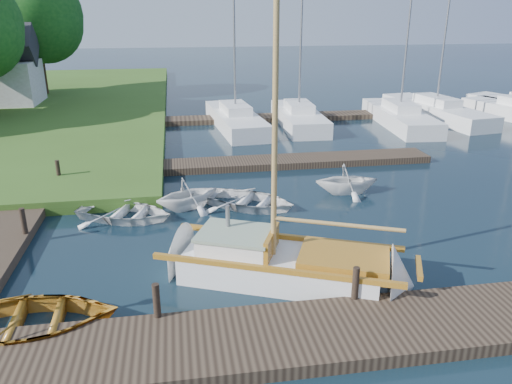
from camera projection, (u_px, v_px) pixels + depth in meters
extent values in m
plane|color=black|center=(256.00, 227.00, 16.09)|extent=(160.00, 160.00, 0.00)
cube|color=black|center=(302.00, 336.00, 10.49)|extent=(18.00, 2.20, 0.30)
cube|color=black|center=(11.00, 214.00, 16.68)|extent=(2.20, 18.00, 0.30)
cube|color=black|center=(277.00, 162.00, 22.36)|extent=(14.00, 1.60, 0.30)
cube|color=black|center=(368.00, 114.00, 32.37)|extent=(30.00, 1.60, 0.30)
cylinder|color=black|center=(157.00, 300.00, 10.77)|extent=(0.16, 0.16, 0.80)
cylinder|color=black|center=(356.00, 283.00, 11.45)|extent=(0.16, 0.16, 0.80)
cylinder|color=black|center=(23.00, 221.00, 14.79)|extent=(0.16, 0.16, 0.80)
cylinder|color=black|center=(58.00, 170.00, 19.42)|extent=(0.16, 0.16, 0.80)
cube|color=white|center=(281.00, 270.00, 12.97)|extent=(5.38, 3.81, 0.90)
cone|color=white|center=(402.00, 285.00, 12.29)|extent=(1.97, 2.31, 1.96)
cone|color=white|center=(175.00, 257.00, 13.64)|extent=(1.69, 2.20, 1.96)
cube|color=#985E1A|center=(288.00, 237.00, 13.65)|extent=(5.75, 2.55, 0.14)
cube|color=#985E1A|center=(273.00, 270.00, 11.94)|extent=(5.75, 2.55, 0.14)
cube|color=#985E1A|center=(419.00, 268.00, 12.03)|extent=(0.54, 1.06, 0.14)
cube|color=white|center=(236.00, 242.00, 13.01)|extent=(2.21, 2.00, 0.44)
cube|color=#91A58A|center=(236.00, 233.00, 12.92)|extent=(2.34, 2.13, 0.08)
cube|color=#985E1A|center=(271.00, 243.00, 12.77)|extent=(0.66, 1.33, 0.60)
cylinder|color=slate|center=(228.00, 216.00, 13.15)|extent=(0.12, 0.12, 0.60)
cube|color=#985E1A|center=(344.00, 258.00, 12.42)|extent=(2.61, 2.24, 0.20)
cylinder|color=olive|center=(275.00, 90.00, 11.41)|extent=(0.14, 0.14, 8.40)
cylinder|color=olive|center=(338.00, 224.00, 12.16)|extent=(2.98, 1.35, 0.10)
imported|color=#985E1A|center=(25.00, 316.00, 10.72)|extent=(3.96, 2.89, 0.80)
imported|color=white|center=(125.00, 210.00, 16.59)|extent=(3.84, 3.33, 0.67)
imported|color=white|center=(187.00, 192.00, 17.39)|extent=(2.97, 2.81, 1.23)
imported|color=white|center=(249.00, 198.00, 17.59)|extent=(4.07, 3.78, 0.69)
imported|color=white|center=(347.00, 178.00, 18.82)|extent=(2.47, 2.16, 1.25)
cube|color=white|center=(236.00, 120.00, 29.37)|extent=(2.94, 8.53, 0.90)
cube|color=white|center=(235.00, 108.00, 29.12)|extent=(1.66, 3.04, 0.50)
cylinder|color=slate|center=(234.00, 20.00, 27.44)|extent=(0.12, 0.12, 10.22)
cube|color=white|center=(299.00, 118.00, 29.88)|extent=(2.52, 7.65, 0.90)
cube|color=white|center=(299.00, 106.00, 29.64)|extent=(1.51, 2.70, 0.50)
cylinder|color=slate|center=(301.00, 27.00, 28.08)|extent=(0.12, 0.12, 9.51)
cube|color=white|center=(399.00, 117.00, 30.06)|extent=(2.89, 8.55, 0.90)
cube|color=white|center=(401.00, 106.00, 29.81)|extent=(1.64, 3.04, 0.50)
cylinder|color=slate|center=(409.00, 22.00, 28.17)|extent=(0.12, 0.12, 9.97)
cube|color=white|center=(436.00, 111.00, 31.83)|extent=(3.52, 9.45, 0.90)
cube|color=white|center=(437.00, 100.00, 31.59)|extent=(1.86, 3.40, 0.50)
cylinder|color=slate|center=(448.00, 12.00, 29.77)|extent=(0.12, 0.12, 11.03)
cylinder|color=#332114|center=(43.00, 69.00, 37.53)|extent=(0.36, 0.36, 3.67)
sphere|color=#124715|center=(35.00, 16.00, 36.22)|extent=(6.73, 6.73, 6.73)
sphere|color=#124715|center=(43.00, 23.00, 36.20)|extent=(5.71, 5.71, 5.71)
sphere|color=#124715|center=(30.00, 5.00, 36.29)|extent=(6.12, 6.12, 6.12)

